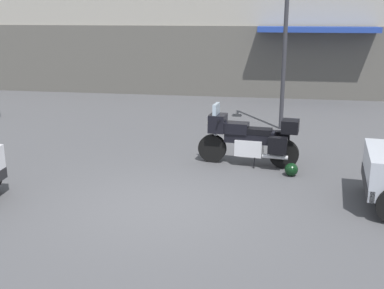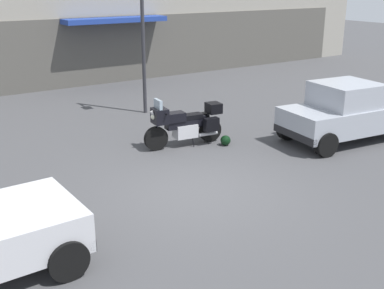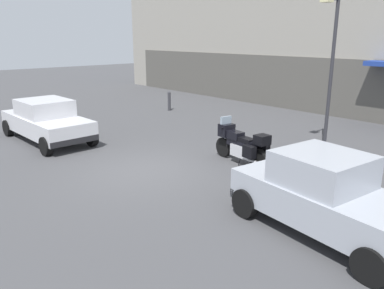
% 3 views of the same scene
% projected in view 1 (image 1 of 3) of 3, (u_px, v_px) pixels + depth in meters
% --- Properties ---
extents(ground_plane, '(80.00, 80.00, 0.00)m').
position_uv_depth(ground_plane, '(161.00, 207.00, 8.46)').
color(ground_plane, '#424244').
extents(motorcycle, '(2.26, 0.86, 1.36)m').
position_uv_depth(motorcycle, '(250.00, 138.00, 10.60)').
color(motorcycle, black).
rests_on(motorcycle, ground).
extents(helmet, '(0.28, 0.28, 0.28)m').
position_uv_depth(helmet, '(291.00, 169.00, 10.01)').
color(helmet, black).
rests_on(helmet, ground).
extents(streetlamp_curbside, '(0.28, 0.94, 5.07)m').
position_uv_depth(streetlamp_curbside, '(286.00, 22.00, 13.16)').
color(streetlamp_curbside, '#2D2D33').
rests_on(streetlamp_curbside, ground).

